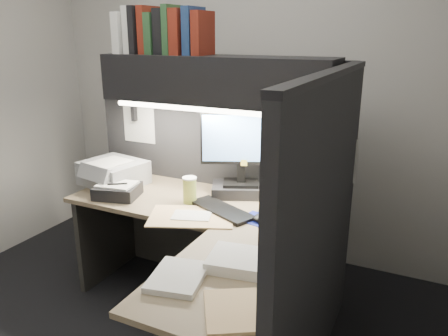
{
  "coord_description": "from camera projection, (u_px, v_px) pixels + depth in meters",
  "views": [
    {
      "loc": [
        1.41,
        -1.76,
        1.79
      ],
      "look_at": [
        0.31,
        0.51,
        1.0
      ],
      "focal_mm": 35.0,
      "sensor_mm": 36.0,
      "label": 1
    }
  ],
  "objects": [
    {
      "name": "wall_back",
      "position": [
        243.0,
        89.0,
        3.52
      ],
      "size": [
        3.5,
        0.04,
        2.7
      ],
      "primitive_type": "cube",
      "color": "beige",
      "rests_on": "floor"
    },
    {
      "name": "partition_back",
      "position": [
        215.0,
        174.0,
        3.18
      ],
      "size": [
        1.9,
        0.06,
        1.6
      ],
      "primitive_type": "cube",
      "color": "black",
      "rests_on": "floor"
    },
    {
      "name": "partition_right",
      "position": [
        318.0,
        243.0,
        2.14
      ],
      "size": [
        0.06,
        1.5,
        1.6
      ],
      "primitive_type": "cube",
      "color": "black",
      "rests_on": "floor"
    },
    {
      "name": "desk",
      "position": [
        202.0,
        297.0,
        2.32
      ],
      "size": [
        1.7,
        1.53,
        0.73
      ],
      "color": "#7F6651",
      "rests_on": "floor"
    },
    {
      "name": "overhead_shelf",
      "position": [
        215.0,
        80.0,
        2.78
      ],
      "size": [
        1.55,
        0.34,
        0.3
      ],
      "primitive_type": "cube",
      "color": "black",
      "rests_on": "partition_back"
    },
    {
      "name": "task_light_tube",
      "position": [
        205.0,
        110.0,
        2.71
      ],
      "size": [
        1.32,
        0.04,
        0.04
      ],
      "primitive_type": "cylinder",
      "rotation": [
        0.0,
        1.57,
        0.0
      ],
      "color": "white",
      "rests_on": "overhead_shelf"
    },
    {
      "name": "monitor",
      "position": [
        241.0,
        163.0,
        2.9
      ],
      "size": [
        0.5,
        0.37,
        0.57
      ],
      "rotation": [
        0.0,
        0.0,
        0.41
      ],
      "color": "black",
      "rests_on": "desk"
    },
    {
      "name": "keyboard",
      "position": [
        222.0,
        210.0,
        2.69
      ],
      "size": [
        0.49,
        0.34,
        0.02
      ],
      "primitive_type": "cube",
      "rotation": [
        0.0,
        0.0,
        -0.43
      ],
      "color": "black",
      "rests_on": "desk"
    },
    {
      "name": "mousepad",
      "position": [
        258.0,
        219.0,
        2.58
      ],
      "size": [
        0.23,
        0.21,
        0.0
      ],
      "primitive_type": "cube",
      "rotation": [
        0.0,
        0.0,
        -0.18
      ],
      "color": "navy",
      "rests_on": "desk"
    },
    {
      "name": "mouse",
      "position": [
        260.0,
        217.0,
        2.55
      ],
      "size": [
        0.08,
        0.11,
        0.04
      ],
      "primitive_type": "ellipsoid",
      "rotation": [
        0.0,
        0.0,
        -0.1
      ],
      "color": "black",
      "rests_on": "mousepad"
    },
    {
      "name": "telephone",
      "position": [
        286.0,
        203.0,
        2.7
      ],
      "size": [
        0.32,
        0.32,
        0.1
      ],
      "primitive_type": "cube",
      "rotation": [
        0.0,
        0.0,
        -0.43
      ],
      "color": "beige",
      "rests_on": "desk"
    },
    {
      "name": "coffee_cup",
      "position": [
        190.0,
        191.0,
        2.81
      ],
      "size": [
        0.1,
        0.1,
        0.16
      ],
      "primitive_type": "cylinder",
      "rotation": [
        0.0,
        0.0,
        -0.22
      ],
      "color": "#CED354",
      "rests_on": "desk"
    },
    {
      "name": "printer",
      "position": [
        114.0,
        173.0,
        3.17
      ],
      "size": [
        0.48,
        0.43,
        0.17
      ],
      "primitive_type": "cube",
      "rotation": [
        0.0,
        0.0,
        -0.19
      ],
      "color": "#9C9FA2",
      "rests_on": "desk"
    },
    {
      "name": "notebook_stack",
      "position": [
        118.0,
        191.0,
        2.93
      ],
      "size": [
        0.33,
        0.29,
        0.08
      ],
      "primitive_type": "cube",
      "rotation": [
        0.0,
        0.0,
        0.26
      ],
      "color": "black",
      "rests_on": "desk"
    },
    {
      "name": "open_folder",
      "position": [
        192.0,
        217.0,
        2.61
      ],
      "size": [
        0.59,
        0.5,
        0.01
      ],
      "primitive_type": "cube",
      "rotation": [
        0.0,
        0.0,
        0.4
      ],
      "color": "#DDB57C",
      "rests_on": "desk"
    },
    {
      "name": "paper_stack_a",
      "position": [
        240.0,
        261.0,
        2.06
      ],
      "size": [
        0.32,
        0.29,
        0.05
      ],
      "primitive_type": "cube",
      "rotation": [
        0.0,
        0.0,
        0.17
      ],
      "color": "white",
      "rests_on": "desk"
    },
    {
      "name": "paper_stack_b",
      "position": [
        178.0,
        277.0,
        1.95
      ],
      "size": [
        0.28,
        0.32,
        0.03
      ],
      "primitive_type": "cube",
      "rotation": [
        0.0,
        0.0,
        0.21
      ],
      "color": "white",
      "rests_on": "desk"
    },
    {
      "name": "manila_stack",
      "position": [
        234.0,
        311.0,
        1.72
      ],
      "size": [
        0.34,
        0.36,
        0.02
      ],
      "primitive_type": "cube",
      "rotation": [
        0.0,
        0.0,
        0.54
      ],
      "color": "#DDB57C",
      "rests_on": "desk"
    },
    {
      "name": "binder_row",
      "position": [
        163.0,
        32.0,
        2.84
      ],
      "size": [
        0.65,
        0.25,
        0.31
      ],
      "color": "white",
      "rests_on": "overhead_shelf"
    },
    {
      "name": "pinned_papers",
      "position": [
        245.0,
        160.0,
        2.62
      ],
      "size": [
        1.76,
        1.31,
        0.51
      ],
      "color": "white",
      "rests_on": "partition_back"
    }
  ]
}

